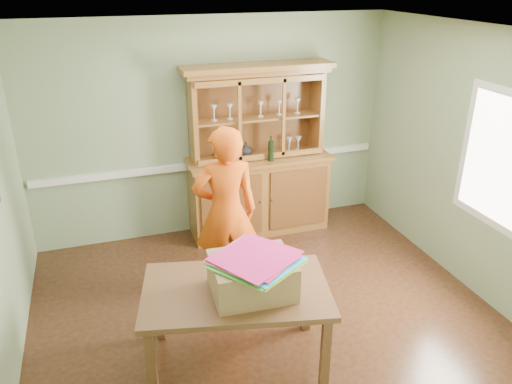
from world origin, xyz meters
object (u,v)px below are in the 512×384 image
object	(u,v)px
cardboard_box	(252,276)
person	(226,213)
dining_table	(236,297)
china_hutch	(258,175)

from	to	relation	value
cardboard_box	person	xyz separation A→B (m)	(0.10, 1.18, -0.00)
dining_table	person	distance (m)	1.14
cardboard_box	person	world-z (taller)	person
china_hutch	person	distance (m)	1.43
china_hutch	dining_table	bearing A→B (deg)	-112.65
china_hutch	person	xyz separation A→B (m)	(-0.75, -1.21, 0.15)
china_hutch	person	bearing A→B (deg)	-121.83
person	cardboard_box	bearing A→B (deg)	89.70
person	dining_table	bearing A→B (deg)	83.59
dining_table	china_hutch	bearing A→B (deg)	79.87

